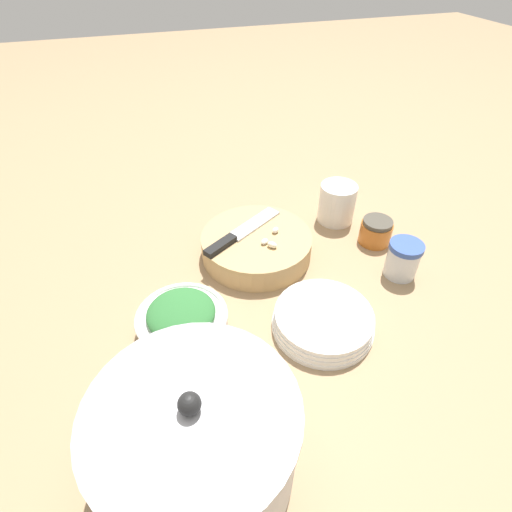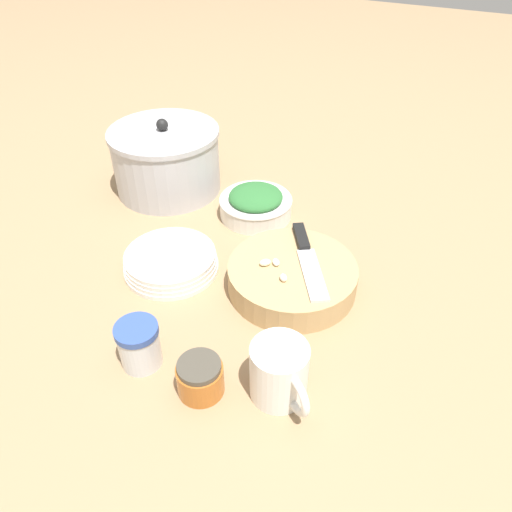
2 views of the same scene
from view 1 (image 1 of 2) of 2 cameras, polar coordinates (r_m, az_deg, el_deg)
The scene contains 10 objects.
ground_plane at distance 0.86m, azimuth 2.42°, elevation -3.26°, with size 5.00×5.00×0.00m, color #997A56.
cutting_board at distance 0.90m, azimuth 0.07°, elevation 1.53°, with size 0.25×0.25×0.05m.
chef_knife at distance 0.88m, azimuth -2.43°, elevation 3.20°, with size 0.21×0.14×0.01m.
garlic_cloves at distance 0.87m, azimuth 2.17°, elevation 2.39°, with size 0.06×0.07×0.01m.
herb_bowl at distance 0.75m, azimuth -10.50°, elevation -8.91°, with size 0.17×0.17×0.07m.
spice_jar at distance 0.90m, azimuth 20.24°, elevation -0.43°, with size 0.07×0.07×0.08m.
coffee_mug at distance 1.02m, azimuth 11.52°, elevation 7.51°, with size 0.10×0.11×0.10m.
plate_stack at distance 0.76m, azimuth 9.56°, elevation -9.08°, with size 0.19×0.19×0.04m.
honey_jar at distance 0.98m, azimuth 16.73°, elevation 3.39°, with size 0.07×0.07×0.06m.
stock_pot at distance 0.57m, azimuth -8.41°, elevation -24.67°, with size 0.26×0.26×0.18m.
Camera 1 is at (0.23, 0.58, 0.59)m, focal length 28.00 mm.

